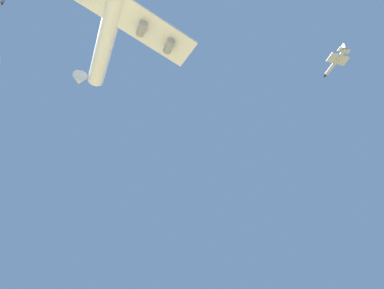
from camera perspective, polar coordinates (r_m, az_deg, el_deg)
The scene contains 2 objects.
carrier_jet at distance 132.32m, azimuth -12.30°, elevation 20.65°, with size 68.65×56.25×21.65m.
chase_jet_high_escort at distance 153.97m, azimuth 22.03°, elevation 12.19°, with size 12.29×13.33×4.00m.
Camera 1 is at (-4.29, 93.58, 4.34)m, focal length 33.24 mm.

